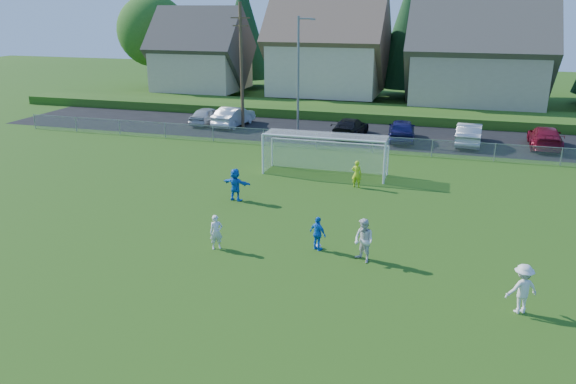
# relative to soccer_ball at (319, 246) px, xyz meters

# --- Properties ---
(ground) EXTENTS (160.00, 160.00, 0.00)m
(ground) POSITION_rel_soccer_ball_xyz_m (-2.18, -5.19, -0.11)
(ground) COLOR #193D0C
(ground) RESTS_ON ground
(asphalt_lot) EXTENTS (60.00, 60.00, 0.00)m
(asphalt_lot) POSITION_rel_soccer_ball_xyz_m (-2.18, 22.31, -0.10)
(asphalt_lot) COLOR black
(asphalt_lot) RESTS_ON ground
(grass_embankment) EXTENTS (70.00, 6.00, 0.80)m
(grass_embankment) POSITION_rel_soccer_ball_xyz_m (-2.18, 29.81, 0.29)
(grass_embankment) COLOR #1E420F
(grass_embankment) RESTS_ON ground
(soccer_ball) EXTENTS (0.22, 0.22, 0.22)m
(soccer_ball) POSITION_rel_soccer_ball_xyz_m (0.00, 0.00, 0.00)
(soccer_ball) COLOR white
(soccer_ball) RESTS_ON ground
(player_white_a) EXTENTS (0.65, 0.60, 1.48)m
(player_white_a) POSITION_rel_soccer_ball_xyz_m (-4.12, -1.22, 0.63)
(player_white_a) COLOR silver
(player_white_a) RESTS_ON ground
(player_white_b) EXTENTS (1.10, 1.06, 1.79)m
(player_white_b) POSITION_rel_soccer_ball_xyz_m (1.99, -0.72, 0.78)
(player_white_b) COLOR silver
(player_white_b) RESTS_ON ground
(player_white_c) EXTENTS (1.29, 1.09, 1.74)m
(player_white_c) POSITION_rel_soccer_ball_xyz_m (7.64, -3.14, 0.76)
(player_white_c) COLOR silver
(player_white_c) RESTS_ON ground
(player_blue_a) EXTENTS (0.92, 0.75, 1.47)m
(player_blue_a) POSITION_rel_soccer_ball_xyz_m (-0.01, -0.16, 0.62)
(player_blue_a) COLOR blue
(player_blue_a) RESTS_ON ground
(player_blue_b) EXTENTS (1.67, 0.79, 1.73)m
(player_blue_b) POSITION_rel_soccer_ball_xyz_m (-5.62, 4.76, 0.75)
(player_blue_b) COLOR blue
(player_blue_b) RESTS_ON ground
(goalkeeper) EXTENTS (0.59, 0.41, 1.55)m
(goalkeeper) POSITION_rel_soccer_ball_xyz_m (0.08, 8.74, 0.67)
(goalkeeper) COLOR #AED919
(goalkeeper) RESTS_ON ground
(car_a) EXTENTS (1.99, 4.44, 1.48)m
(car_a) POSITION_rel_soccer_ball_xyz_m (-15.20, 22.59, 0.63)
(car_a) COLOR #A6AAAE
(car_a) RESTS_ON ground
(car_b) EXTENTS (2.22, 5.10, 1.63)m
(car_b) POSITION_rel_soccer_ball_xyz_m (-12.77, 22.50, 0.71)
(car_b) COLOR silver
(car_b) RESTS_ON ground
(car_d) EXTENTS (2.43, 5.13, 1.44)m
(car_d) POSITION_rel_soccer_ball_xyz_m (-2.58, 21.28, 0.61)
(car_d) COLOR black
(car_d) RESTS_ON ground
(car_e) EXTENTS (2.37, 4.99, 1.65)m
(car_e) POSITION_rel_soccer_ball_xyz_m (1.37, 21.07, 0.71)
(car_e) COLOR #17154C
(car_e) RESTS_ON ground
(car_f) EXTENTS (1.97, 5.00, 1.62)m
(car_f) POSITION_rel_soccer_ball_xyz_m (6.24, 21.11, 0.70)
(car_f) COLOR #ADADAD
(car_f) RESTS_ON ground
(car_g) EXTENTS (2.34, 5.33, 1.52)m
(car_g) POSITION_rel_soccer_ball_xyz_m (11.46, 21.68, 0.65)
(car_g) COLOR maroon
(car_g) RESTS_ON ground
(soccer_goal) EXTENTS (7.42, 1.90, 2.50)m
(soccer_goal) POSITION_rel_soccer_ball_xyz_m (-2.18, 10.86, 1.52)
(soccer_goal) COLOR white
(soccer_goal) RESTS_ON ground
(chainlink_fence) EXTENTS (52.06, 0.06, 1.20)m
(chainlink_fence) POSITION_rel_soccer_ball_xyz_m (-2.18, 16.81, 0.52)
(chainlink_fence) COLOR gray
(chainlink_fence) RESTS_ON ground
(streetlight) EXTENTS (1.38, 0.18, 9.00)m
(streetlight) POSITION_rel_soccer_ball_xyz_m (-6.63, 20.81, 4.73)
(streetlight) COLOR slate
(streetlight) RESTS_ON ground
(utility_pole) EXTENTS (1.60, 0.26, 10.00)m
(utility_pole) POSITION_rel_soccer_ball_xyz_m (-11.68, 21.81, 5.04)
(utility_pole) COLOR #473321
(utility_pole) RESTS_ON ground
(houses_row) EXTENTS (53.90, 11.45, 13.27)m
(houses_row) POSITION_rel_soccer_ball_xyz_m (-0.21, 37.28, 7.22)
(houses_row) COLOR tan
(houses_row) RESTS_ON ground
(tree_row) EXTENTS (65.98, 12.36, 13.80)m
(tree_row) POSITION_rel_soccer_ball_xyz_m (-1.14, 43.55, 6.80)
(tree_row) COLOR #382616
(tree_row) RESTS_ON ground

